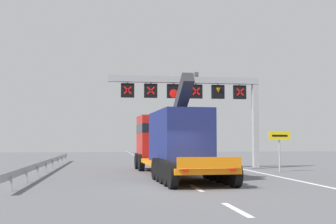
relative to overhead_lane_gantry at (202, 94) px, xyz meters
name	(u,v)px	position (x,y,z in m)	size (l,w,h in m)	color
ground	(181,187)	(-3.52, -11.33, -5.22)	(112.00, 112.00, 0.00)	#5B5B60
lane_markings	(141,159)	(-2.96, 16.43, -5.22)	(0.20, 70.13, 0.01)	silver
edge_line_right	(237,168)	(2.68, 0.67, -5.22)	(0.20, 63.00, 0.01)	silver
overhead_lane_gantry	(202,94)	(0.00, 0.00, 0.00)	(10.91, 0.90, 6.77)	#9EA0A5
heavy_haul_truck_orange	(170,140)	(-2.97, -4.43, -3.23)	(3.61, 14.16, 5.30)	orange
exit_sign_yellow	(280,141)	(4.29, -3.23, -3.28)	(1.44, 0.15, 2.57)	#9EA0A5
guardrail_left	(49,162)	(-10.42, -0.26, -4.66)	(0.13, 26.15, 0.76)	#999EA3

